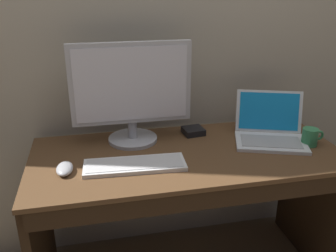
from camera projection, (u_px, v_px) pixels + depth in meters
name	position (u px, v px, depth m)	size (l,w,h in m)	color
desk	(187.00, 194.00, 1.78)	(1.45, 0.64, 0.72)	brown
laptop_white	(270.00, 131.00, 1.82)	(0.41, 0.38, 0.22)	white
external_monitor	(131.00, 91.00, 1.72)	(0.57, 0.24, 0.49)	#B7B7BC
wired_keyboard	(135.00, 165.00, 1.57)	(0.45, 0.17, 0.02)	white
computer_mouse	(65.00, 169.00, 1.52)	(0.07, 0.12, 0.04)	#B7B7BC
external_drive_box	(193.00, 131.00, 1.91)	(0.10, 0.10, 0.03)	black
coffee_mug	(310.00, 137.00, 1.77)	(0.11, 0.08, 0.09)	#388E56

